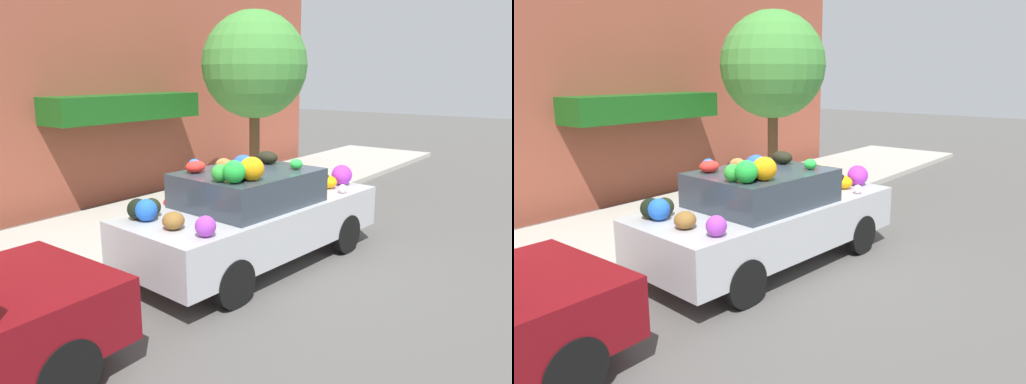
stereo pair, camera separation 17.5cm
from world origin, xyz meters
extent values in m
plane|color=#565451|center=(0.00, 0.00, 0.00)|extent=(60.00, 60.00, 0.00)
cube|color=#B2ADA3|center=(0.00, 2.70, 0.07)|extent=(24.00, 3.20, 0.13)
cube|color=#9E4C38|center=(0.00, 4.95, 2.81)|extent=(18.00, 0.30, 5.62)
cube|color=#195919|center=(1.18, 4.35, 2.18)|extent=(3.66, 0.90, 0.55)
cylinder|color=brown|center=(3.32, 2.44, 1.19)|extent=(0.24, 0.24, 2.12)
sphere|color=#47933D|center=(3.32, 2.44, 3.08)|extent=(2.39, 2.39, 2.39)
cylinder|color=red|center=(-0.20, 1.61, 0.41)|extent=(0.20, 0.20, 0.55)
sphere|color=red|center=(-0.20, 1.61, 0.74)|extent=(0.18, 0.18, 0.18)
cube|color=#B7BABF|center=(0.00, -0.11, 0.66)|extent=(4.42, 2.06, 0.67)
cube|color=#333D47|center=(-0.17, -0.10, 1.24)|extent=(2.05, 1.67, 0.50)
cylinder|color=black|center=(1.39, 0.58, 0.32)|extent=(0.66, 0.23, 0.65)
cylinder|color=black|center=(1.27, -1.01, 0.32)|extent=(0.66, 0.23, 0.65)
cylinder|color=black|center=(-1.27, 0.78, 0.32)|extent=(0.66, 0.23, 0.65)
cylinder|color=black|center=(-1.39, -0.80, 0.32)|extent=(0.66, 0.23, 0.65)
sphere|color=blue|center=(-1.69, 0.43, 1.14)|extent=(0.37, 0.37, 0.30)
ellipsoid|color=orange|center=(-0.68, -0.55, 1.65)|extent=(0.45, 0.45, 0.32)
ellipsoid|color=olive|center=(-0.31, 0.21, 1.57)|extent=(0.27, 0.26, 0.16)
ellipsoid|color=#976233|center=(-0.28, 0.30, 1.58)|extent=(0.29, 0.21, 0.16)
sphere|color=red|center=(1.80, 0.11, 1.10)|extent=(0.29, 0.29, 0.21)
sphere|color=black|center=(-1.50, 0.55, 1.12)|extent=(0.36, 0.36, 0.25)
sphere|color=purple|center=(-1.70, -0.64, 1.12)|extent=(0.35, 0.35, 0.26)
ellipsoid|color=yellow|center=(1.82, 0.13, 1.13)|extent=(0.35, 0.39, 0.29)
sphere|color=blue|center=(-0.71, 0.48, 1.59)|extent=(0.24, 0.24, 0.19)
sphere|color=olive|center=(1.15, -0.26, 1.14)|extent=(0.42, 0.42, 0.30)
sphere|color=green|center=(-0.95, -0.47, 1.65)|extent=(0.31, 0.31, 0.31)
sphere|color=blue|center=(1.41, 0.05, 1.12)|extent=(0.36, 0.36, 0.26)
ellipsoid|color=purple|center=(1.85, -0.59, 1.17)|extent=(0.52, 0.50, 0.35)
ellipsoid|color=white|center=(1.46, 0.23, 1.09)|extent=(0.43, 0.39, 0.19)
sphere|color=black|center=(-1.71, 0.58, 1.13)|extent=(0.40, 0.40, 0.28)
ellipsoid|color=green|center=(0.37, -0.59, 1.57)|extent=(0.22, 0.24, 0.16)
sphere|color=green|center=(-0.81, -0.40, 1.60)|extent=(0.30, 0.30, 0.22)
ellipsoid|color=#FEA30E|center=(1.46, -0.51, 1.10)|extent=(0.32, 0.41, 0.23)
sphere|color=black|center=(1.41, -0.48, 1.12)|extent=(0.37, 0.37, 0.26)
sphere|color=white|center=(1.29, -0.91, 1.06)|extent=(0.19, 0.19, 0.14)
ellipsoid|color=red|center=(-1.58, 0.11, 1.05)|extent=(0.24, 0.23, 0.12)
sphere|color=blue|center=(-0.64, -0.38, 1.66)|extent=(0.45, 0.45, 0.33)
ellipsoid|color=black|center=(0.50, 0.04, 1.59)|extent=(0.33, 0.42, 0.20)
ellipsoid|color=brown|center=(-1.72, -0.11, 1.10)|extent=(0.42, 0.42, 0.22)
ellipsoid|color=red|center=(-0.73, 0.44, 1.58)|extent=(0.33, 0.28, 0.18)
sphere|color=green|center=(-0.99, -0.26, 1.61)|extent=(0.32, 0.32, 0.24)
cylinder|color=black|center=(-3.77, -0.85, 0.32)|extent=(0.65, 0.18, 0.65)
camera|label=1|loc=(-5.88, -4.55, 2.90)|focal=35.00mm
camera|label=2|loc=(-5.77, -4.69, 2.90)|focal=35.00mm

